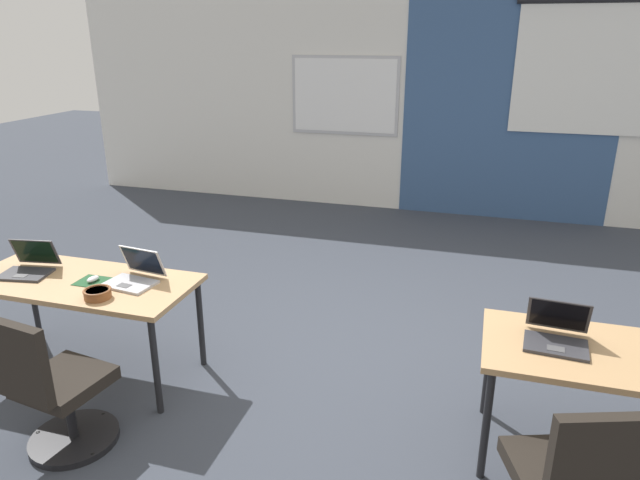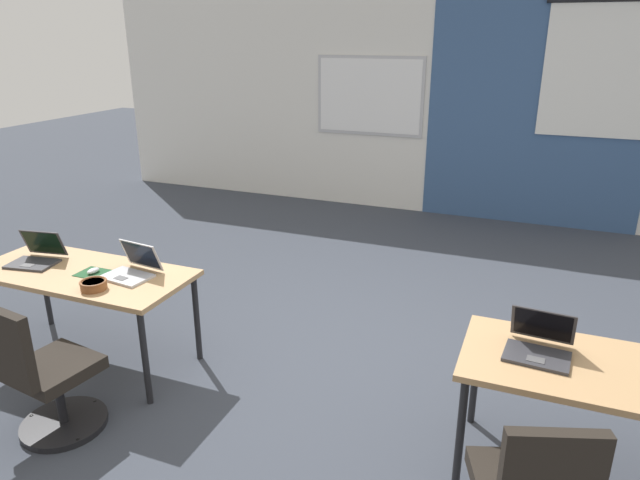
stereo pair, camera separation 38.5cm
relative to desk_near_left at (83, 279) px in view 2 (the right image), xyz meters
The scene contains 11 objects.
ground_plane 1.96m from the desk_near_left, 18.92° to the left, with size 24.00×24.00×0.00m.
back_wall_assembly 5.17m from the desk_near_left, 69.60° to the left, with size 10.00×0.27×2.80m.
desk_near_left is the anchor object (origin of this frame).
desk_near_right 3.50m from the desk_near_left, ahead, with size 1.60×0.70×0.72m.
laptop_near_left_end 0.44m from the desk_near_left, behind, with size 0.38×0.36×0.22m.
laptop_near_right_inner 3.09m from the desk_near_left, ahead, with size 0.35×0.34×0.22m.
laptop_near_left_inner 0.41m from the desk_near_left, 10.88° to the left, with size 0.37×0.35×0.23m.
mousepad_near_left_inner 0.13m from the desk_near_left, ahead, with size 0.22×0.19×0.00m.
mouse_near_left_inner 0.14m from the desk_near_left, ahead, with size 0.06×0.10×0.03m.
chair_near_left_inner 0.91m from the desk_near_left, 63.57° to the right, with size 0.52×0.57×0.92m.
snack_bowl 0.38m from the desk_near_left, 34.56° to the right, with size 0.18×0.18×0.06m.
Camera 2 is at (1.25, -3.48, 2.33)m, focal length 32.15 mm.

